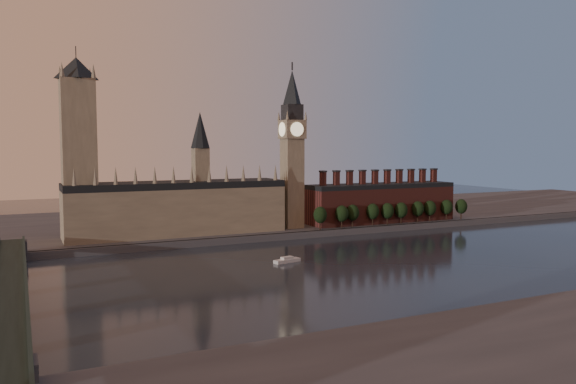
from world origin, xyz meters
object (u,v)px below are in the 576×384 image
big_ben (292,147)px  river_boat (287,260)px  victoria_tower (78,143)px  westminster_bridge (9,289)px

big_ben → river_boat: bearing=-117.6°
victoria_tower → big_ben: size_ratio=1.01×
big_ben → victoria_tower: bearing=177.8°
westminster_bridge → river_boat: (122.34, 31.10, -6.36)m
river_boat → westminster_bridge: bearing=-177.6°
victoria_tower → westminster_bridge: victoria_tower is taller
victoria_tower → westminster_bridge: bearing=-106.6°
big_ben → river_boat: 107.64m
victoria_tower → river_boat: size_ratio=7.39×
victoria_tower → river_boat: (87.34, -86.60, -58.01)m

